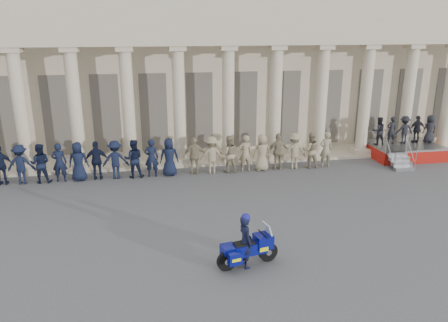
{
  "coord_description": "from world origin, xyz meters",
  "views": [
    {
      "loc": [
        -2.84,
        -14.6,
        7.31
      ],
      "look_at": [
        0.27,
        3.34,
        1.6
      ],
      "focal_mm": 35.0,
      "sensor_mm": 36.0,
      "label": 1
    }
  ],
  "objects": [
    {
      "name": "building",
      "position": [
        -0.0,
        14.74,
        4.52
      ],
      "size": [
        40.0,
        12.5,
        9.0
      ],
      "color": "tan",
      "rests_on": "ground"
    },
    {
      "name": "rider",
      "position": [
        -0.1,
        -2.71,
        0.9
      ],
      "size": [
        0.55,
        0.71,
        1.81
      ],
      "rotation": [
        0.0,
        0.0,
        1.8
      ],
      "color": "black",
      "rests_on": "ground"
    },
    {
      "name": "officer_rank",
      "position": [
        -2.58,
        6.46,
        0.96
      ],
      "size": [
        18.64,
        0.73,
        1.93
      ],
      "color": "black",
      "rests_on": "ground"
    },
    {
      "name": "reviewing_stand",
      "position": [
        11.39,
        7.38,
        1.26
      ],
      "size": [
        3.97,
        3.79,
        2.36
      ],
      "color": "gray",
      "rests_on": "ground"
    },
    {
      "name": "ground",
      "position": [
        0.0,
        0.0,
        0.0
      ],
      "size": [
        90.0,
        90.0,
        0.0
      ],
      "primitive_type": "plane",
      "color": "#434346",
      "rests_on": "ground"
    },
    {
      "name": "motorcycle",
      "position": [
        0.01,
        -2.68,
        0.58
      ],
      "size": [
        2.06,
        1.04,
        1.34
      ],
      "rotation": [
        0.0,
        0.0,
        0.23
      ],
      "color": "black",
      "rests_on": "ground"
    }
  ]
}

